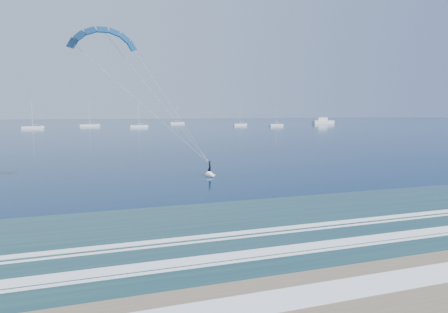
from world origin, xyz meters
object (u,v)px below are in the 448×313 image
sailboat_2 (90,125)px  sailboat_5 (240,125)px  motor_yacht (323,121)px  sailboat_6 (276,125)px  sailboat_3 (139,126)px  sailboat_1 (33,127)px  sailboat_4 (177,123)px  kitesurfer_rig (161,102)px

sailboat_2 → sailboat_5: 85.50m
motor_yacht → sailboat_6: size_ratio=1.40×
sailboat_3 → sailboat_5: size_ratio=1.14×
sailboat_1 → sailboat_4: (81.93, 47.28, -0.01)m
motor_yacht → sailboat_5: size_ratio=1.40×
motor_yacht → sailboat_2: size_ratio=1.12×
sailboat_6 → sailboat_3: bearing=174.5°
motor_yacht → sailboat_2: bearing=-179.4°
motor_yacht → sailboat_2: (-151.63, -1.62, -0.97)m
sailboat_1 → sailboat_4: size_ratio=1.06×
sailboat_6 → sailboat_1: bearing=176.5°
sailboat_3 → sailboat_6: (76.71, -7.32, -0.01)m
sailboat_5 → motor_yacht: bearing=14.6°
motor_yacht → sailboat_1: sailboat_1 is taller
sailboat_5 → sailboat_6: 21.45m
kitesurfer_rig → sailboat_1: bearing=101.4°
sailboat_2 → kitesurfer_rig: bearing=-87.8°
sailboat_1 → sailboat_2: (26.54, 21.08, 0.00)m
sailboat_1 → sailboat_6: bearing=-3.5°
kitesurfer_rig → sailboat_1: size_ratio=1.46×
kitesurfer_rig → sailboat_2: size_ratio=1.41×
kitesurfer_rig → sailboat_5: size_ratio=1.75×
sailboat_1 → sailboat_4: bearing=30.0°
sailboat_4 → sailboat_5: (28.59, -42.26, -0.01)m
sailboat_4 → sailboat_6: sailboat_4 is taller
sailboat_4 → motor_yacht: bearing=-14.3°
sailboat_3 → sailboat_4: size_ratio=1.01×
sailboat_2 → sailboat_6: (101.24, -28.79, -0.02)m
kitesurfer_rig → sailboat_6: (94.05, 159.21, -8.86)m
sailboat_3 → sailboat_1: bearing=179.6°
sailboat_4 → sailboat_1: bearing=-150.0°
sailboat_1 → sailboat_6: size_ratio=1.20×
kitesurfer_rig → sailboat_5: bearing=65.9°
sailboat_1 → sailboat_5: sailboat_1 is taller
sailboat_3 → sailboat_2: bearing=138.8°
sailboat_2 → sailboat_4: (55.38, 26.20, -0.01)m
sailboat_5 → kitesurfer_rig: bearing=-114.1°
sailboat_1 → sailboat_5: size_ratio=1.20×
kitesurfer_rig → motor_yacht: bearing=52.7°
sailboat_1 → sailboat_3: sailboat_1 is taller
sailboat_2 → sailboat_5: size_ratio=1.25×
kitesurfer_rig → motor_yacht: kitesurfer_rig is taller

